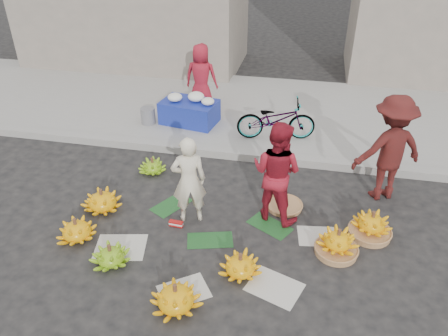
% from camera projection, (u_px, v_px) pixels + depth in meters
% --- Properties ---
extents(ground, '(80.00, 80.00, 0.00)m').
position_uv_depth(ground, '(220.00, 232.00, 6.40)').
color(ground, black).
rests_on(ground, ground).
extents(curb, '(40.00, 0.25, 0.15)m').
position_uv_depth(curb, '(245.00, 155.00, 8.19)').
color(curb, gray).
rests_on(curb, ground).
extents(sidewalk, '(40.00, 4.00, 0.12)m').
position_uv_depth(sidewalk, '(260.00, 110.00, 9.95)').
color(sidewalk, gray).
rests_on(sidewalk, ground).
extents(newspaper_scatter, '(3.20, 1.80, 0.00)m').
position_uv_depth(newspaper_scatter, '(207.00, 271.00, 5.73)').
color(newspaper_scatter, beige).
rests_on(newspaper_scatter, ground).
extents(banana_leaves, '(2.00, 1.00, 0.00)m').
position_uv_depth(banana_leaves, '(216.00, 223.00, 6.58)').
color(banana_leaves, '#18481F').
rests_on(banana_leaves, ground).
extents(banana_bunch_0, '(0.72, 0.72, 0.35)m').
position_uv_depth(banana_bunch_0, '(77.00, 230.00, 6.21)').
color(banana_bunch_0, '#FFB60C').
rests_on(banana_bunch_0, ground).
extents(banana_bunch_1, '(0.60, 0.60, 0.32)m').
position_uv_depth(banana_bunch_1, '(111.00, 256.00, 5.78)').
color(banana_bunch_1, '#61A016').
rests_on(banana_bunch_1, ground).
extents(banana_bunch_2, '(0.61, 0.61, 0.38)m').
position_uv_depth(banana_bunch_2, '(176.00, 298.00, 5.14)').
color(banana_bunch_2, '#FFB60C').
rests_on(banana_bunch_2, ground).
extents(banana_bunch_3, '(0.66, 0.66, 0.34)m').
position_uv_depth(banana_bunch_3, '(240.00, 265.00, 5.62)').
color(banana_bunch_3, '#FFB60C').
rests_on(banana_bunch_3, ground).
extents(banana_bunch_4, '(0.58, 0.58, 0.41)m').
position_uv_depth(banana_bunch_4, '(337.00, 243.00, 5.94)').
color(banana_bunch_4, '#9D6B42').
rests_on(banana_bunch_4, ground).
extents(banana_bunch_5, '(0.60, 0.60, 0.42)m').
position_uv_depth(banana_bunch_5, '(371.00, 225.00, 6.26)').
color(banana_bunch_5, '#9D6B42').
rests_on(banana_bunch_5, ground).
extents(banana_bunch_6, '(0.79, 0.79, 0.38)m').
position_uv_depth(banana_bunch_6, '(102.00, 201.00, 6.79)').
color(banana_bunch_6, '#FFB60C').
rests_on(banana_bunch_6, ground).
extents(banana_bunch_7, '(0.45, 0.45, 0.29)m').
position_uv_depth(banana_bunch_7, '(153.00, 167.00, 7.74)').
color(banana_bunch_7, '#61A016').
rests_on(banana_bunch_7, ground).
extents(basket_spare, '(0.61, 0.61, 0.06)m').
position_uv_depth(basket_spare, '(284.00, 206.00, 6.90)').
color(basket_spare, '#9D6B42').
rests_on(basket_spare, ground).
extents(incense_stack, '(0.21, 0.08, 0.09)m').
position_uv_depth(incense_stack, '(176.00, 224.00, 6.50)').
color(incense_stack, red).
rests_on(incense_stack, ground).
extents(vendor_cream, '(0.59, 0.49, 1.39)m').
position_uv_depth(vendor_cream, '(189.00, 180.00, 6.32)').
color(vendor_cream, '#F0E7CA').
rests_on(vendor_cream, ground).
extents(vendor_red, '(0.94, 0.84, 1.59)m').
position_uv_depth(vendor_red, '(277.00, 172.00, 6.32)').
color(vendor_red, '#AF1A29').
rests_on(vendor_red, ground).
extents(man_striped, '(1.30, 1.05, 1.75)m').
position_uv_depth(man_striped, '(390.00, 149.00, 6.75)').
color(man_striped, maroon).
rests_on(man_striped, ground).
extents(flower_table, '(1.24, 0.89, 0.66)m').
position_uv_depth(flower_table, '(190.00, 110.00, 9.14)').
color(flower_table, navy).
rests_on(flower_table, sidewalk).
extents(grey_bucket, '(0.30, 0.30, 0.34)m').
position_uv_depth(grey_bucket, '(148.00, 116.00, 9.16)').
color(grey_bucket, slate).
rests_on(grey_bucket, sidewalk).
extents(flower_vendor, '(0.72, 0.47, 1.46)m').
position_uv_depth(flower_vendor, '(201.00, 77.00, 9.52)').
color(flower_vendor, '#AF1A29').
rests_on(flower_vendor, sidewalk).
extents(bicycle, '(0.80, 1.59, 0.80)m').
position_uv_depth(bicycle, '(276.00, 120.00, 8.47)').
color(bicycle, gray).
rests_on(bicycle, sidewalk).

